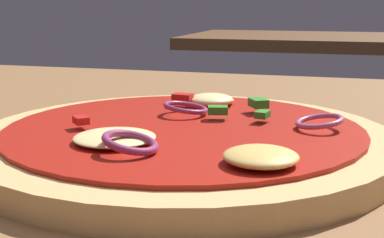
{
  "coord_description": "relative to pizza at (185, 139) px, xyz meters",
  "views": [
    {
      "loc": [
        0.08,
        -0.37,
        0.14
      ],
      "look_at": [
        -0.03,
        -0.01,
        0.06
      ],
      "focal_mm": 49.99,
      "sensor_mm": 36.0,
      "label": 1
    }
  ],
  "objects": [
    {
      "name": "background_table",
      "position": [
        -0.04,
        1.43,
        -0.03
      ],
      "size": [
        0.75,
        0.52,
        0.04
      ],
      "color": "brown",
      "rests_on": "ground"
    },
    {
      "name": "dining_table",
      "position": [
        0.03,
        0.03,
        -0.03
      ],
      "size": [
        1.13,
        0.8,
        0.04
      ],
      "color": "brown",
      "rests_on": "ground"
    },
    {
      "name": "pizza",
      "position": [
        0.0,
        0.0,
        0.0
      ],
      "size": [
        0.29,
        0.29,
        0.03
      ],
      "color": "tan",
      "rests_on": "dining_table"
    }
  ]
}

